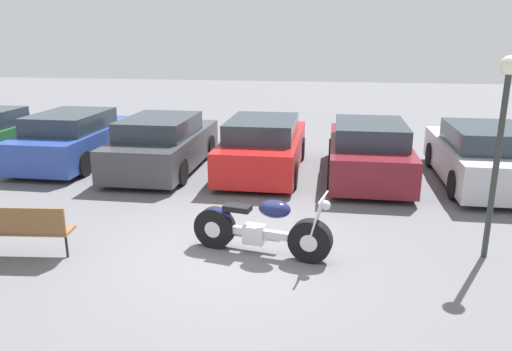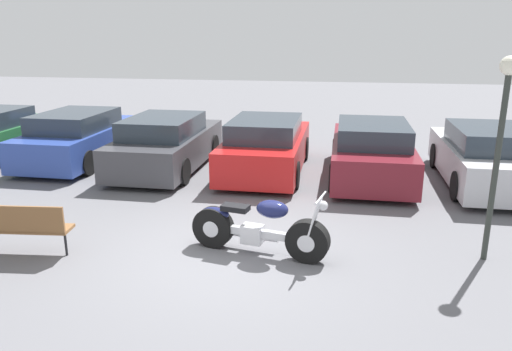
{
  "view_description": "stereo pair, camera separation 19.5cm",
  "coord_description": "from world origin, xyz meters",
  "px_view_note": "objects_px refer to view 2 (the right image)",
  "views": [
    {
      "loc": [
        1.51,
        -7.17,
        3.46
      ],
      "look_at": [
        0.14,
        1.81,
        0.85
      ],
      "focal_mm": 35.0,
      "sensor_mm": 36.0,
      "label": 1
    },
    {
      "loc": [
        1.71,
        -7.14,
        3.46
      ],
      "look_at": [
        0.14,
        1.81,
        0.85
      ],
      "focal_mm": 35.0,
      "sensor_mm": 36.0,
      "label": 2
    }
  ],
  "objects_px": {
    "parked_car_maroon": "(371,152)",
    "parked_car_blue": "(81,138)",
    "parked_car_red": "(266,146)",
    "parked_car_silver": "(486,157)",
    "motorcycle": "(258,228)",
    "parked_car_dark_grey": "(167,144)",
    "park_bench": "(16,224)",
    "lamp_post": "(502,121)"
  },
  "relations": [
    {
      "from": "parked_car_dark_grey",
      "to": "lamp_post",
      "type": "height_order",
      "value": "lamp_post"
    },
    {
      "from": "motorcycle",
      "to": "parked_car_maroon",
      "type": "xyz_separation_m",
      "value": [
        1.99,
        4.82,
        0.22
      ]
    },
    {
      "from": "parked_car_blue",
      "to": "lamp_post",
      "type": "relative_size",
      "value": 1.42
    },
    {
      "from": "parked_car_dark_grey",
      "to": "motorcycle",
      "type": "bearing_deg",
      "value": -55.97
    },
    {
      "from": "parked_car_blue",
      "to": "lamp_post",
      "type": "distance_m",
      "value": 10.66
    },
    {
      "from": "motorcycle",
      "to": "parked_car_maroon",
      "type": "bearing_deg",
      "value": 67.57
    },
    {
      "from": "parked_car_blue",
      "to": "parked_car_maroon",
      "type": "bearing_deg",
      "value": -2.44
    },
    {
      "from": "motorcycle",
      "to": "parked_car_silver",
      "type": "bearing_deg",
      "value": 45.5
    },
    {
      "from": "motorcycle",
      "to": "park_bench",
      "type": "bearing_deg",
      "value": -168.5
    },
    {
      "from": "motorcycle",
      "to": "parked_car_maroon",
      "type": "height_order",
      "value": "parked_car_maroon"
    },
    {
      "from": "parked_car_maroon",
      "to": "lamp_post",
      "type": "relative_size",
      "value": 1.42
    },
    {
      "from": "motorcycle",
      "to": "parked_car_dark_grey",
      "type": "xyz_separation_m",
      "value": [
        -3.24,
        4.8,
        0.22
      ]
    },
    {
      "from": "park_bench",
      "to": "lamp_post",
      "type": "distance_m",
      "value": 7.6
    },
    {
      "from": "parked_car_dark_grey",
      "to": "lamp_post",
      "type": "xyz_separation_m",
      "value": [
        6.81,
        -4.38,
        1.55
      ]
    },
    {
      "from": "parked_car_blue",
      "to": "parked_car_red",
      "type": "distance_m",
      "value": 5.23
    },
    {
      "from": "park_bench",
      "to": "lamp_post",
      "type": "relative_size",
      "value": 0.54
    },
    {
      "from": "parked_car_blue",
      "to": "park_bench",
      "type": "relative_size",
      "value": 2.62
    },
    {
      "from": "parked_car_dark_grey",
      "to": "parked_car_silver",
      "type": "distance_m",
      "value": 7.85
    },
    {
      "from": "parked_car_maroon",
      "to": "parked_car_blue",
      "type": "bearing_deg",
      "value": 177.56
    },
    {
      "from": "parked_car_red",
      "to": "parked_car_silver",
      "type": "bearing_deg",
      "value": -2.9
    },
    {
      "from": "parked_car_dark_grey",
      "to": "park_bench",
      "type": "relative_size",
      "value": 2.62
    },
    {
      "from": "parked_car_red",
      "to": "parked_car_maroon",
      "type": "relative_size",
      "value": 1.0
    },
    {
      "from": "parked_car_red",
      "to": "parked_car_silver",
      "type": "height_order",
      "value": "same"
    },
    {
      "from": "parked_car_dark_grey",
      "to": "parked_car_maroon",
      "type": "relative_size",
      "value": 1.0
    },
    {
      "from": "parked_car_blue",
      "to": "parked_car_maroon",
      "type": "height_order",
      "value": "same"
    },
    {
      "from": "parked_car_dark_grey",
      "to": "lamp_post",
      "type": "relative_size",
      "value": 1.42
    },
    {
      "from": "parked_car_blue",
      "to": "parked_car_maroon",
      "type": "xyz_separation_m",
      "value": [
        7.85,
        -0.33,
        0.0
      ]
    },
    {
      "from": "parked_car_maroon",
      "to": "park_bench",
      "type": "distance_m",
      "value": 8.0
    },
    {
      "from": "parked_car_dark_grey",
      "to": "parked_car_silver",
      "type": "height_order",
      "value": "same"
    },
    {
      "from": "motorcycle",
      "to": "parked_car_red",
      "type": "height_order",
      "value": "parked_car_red"
    },
    {
      "from": "motorcycle",
      "to": "parked_car_dark_grey",
      "type": "height_order",
      "value": "parked_car_dark_grey"
    },
    {
      "from": "parked_car_maroon",
      "to": "parked_car_silver",
      "type": "bearing_deg",
      "value": -2.88
    },
    {
      "from": "lamp_post",
      "to": "parked_car_silver",
      "type": "bearing_deg",
      "value": 76.38
    },
    {
      "from": "parked_car_dark_grey",
      "to": "parked_car_maroon",
      "type": "xyz_separation_m",
      "value": [
        5.23,
        0.02,
        0.0
      ]
    },
    {
      "from": "motorcycle",
      "to": "parked_car_dark_grey",
      "type": "distance_m",
      "value": 5.8
    },
    {
      "from": "lamp_post",
      "to": "parked_car_dark_grey",
      "type": "bearing_deg",
      "value": 147.27
    },
    {
      "from": "parked_car_blue",
      "to": "parked_car_silver",
      "type": "xyz_separation_m",
      "value": [
        10.46,
        -0.47,
        0.0
      ]
    },
    {
      "from": "parked_car_red",
      "to": "parked_car_maroon",
      "type": "distance_m",
      "value": 2.62
    },
    {
      "from": "parked_car_dark_grey",
      "to": "parked_car_maroon",
      "type": "bearing_deg",
      "value": 0.17
    },
    {
      "from": "park_bench",
      "to": "parked_car_blue",
      "type": "bearing_deg",
      "value": 109.66
    },
    {
      "from": "parked_car_blue",
      "to": "parked_car_silver",
      "type": "distance_m",
      "value": 10.47
    },
    {
      "from": "motorcycle",
      "to": "parked_car_blue",
      "type": "relative_size",
      "value": 0.52
    }
  ]
}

